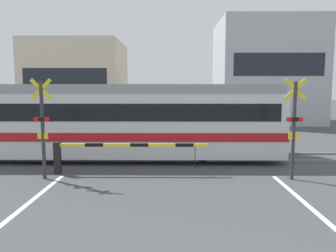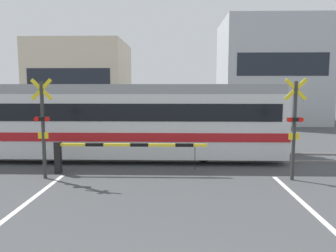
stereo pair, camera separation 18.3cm
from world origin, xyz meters
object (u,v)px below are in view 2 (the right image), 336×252
(pedestrian, at_px, (196,119))
(crossing_signal_left, at_px, (43,124))
(crossing_barrier_near, at_px, (103,150))
(crossing_barrier_far, at_px, (215,131))
(commuter_train, at_px, (80,119))
(crossing_signal_right, at_px, (294,125))

(pedestrian, bearing_deg, crossing_signal_left, -119.29)
(crossing_barrier_near, xyz_separation_m, crossing_barrier_far, (4.36, 5.24, 0.00))
(commuter_train, distance_m, crossing_barrier_near, 3.08)
(crossing_barrier_near, distance_m, crossing_barrier_far, 6.81)
(commuter_train, xyz_separation_m, pedestrian, (5.14, 6.34, -0.62))
(crossing_barrier_far, relative_size, crossing_signal_right, 1.62)
(crossing_barrier_far, bearing_deg, crossing_signal_left, -136.03)
(pedestrian, bearing_deg, crossing_barrier_far, -78.74)
(crossing_barrier_near, height_order, crossing_signal_left, crossing_signal_left)
(crossing_barrier_far, bearing_deg, pedestrian, 101.26)
(crossing_barrier_near, height_order, pedestrian, pedestrian)
(commuter_train, relative_size, crossing_barrier_near, 3.17)
(commuter_train, height_order, crossing_signal_left, crossing_signal_left)
(crossing_barrier_near, distance_m, crossing_signal_left, 2.06)
(commuter_train, bearing_deg, crossing_signal_right, -22.80)
(crossing_signal_left, relative_size, crossing_signal_right, 1.00)
(crossing_signal_right, bearing_deg, pedestrian, 104.42)
(commuter_train, bearing_deg, crossing_signal_left, -93.82)
(crossing_barrier_near, distance_m, pedestrian, 9.62)
(commuter_train, bearing_deg, pedestrian, 51.01)
(crossing_barrier_far, distance_m, pedestrian, 3.75)
(crossing_barrier_far, xyz_separation_m, crossing_signal_right, (1.72, -5.87, 0.95))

